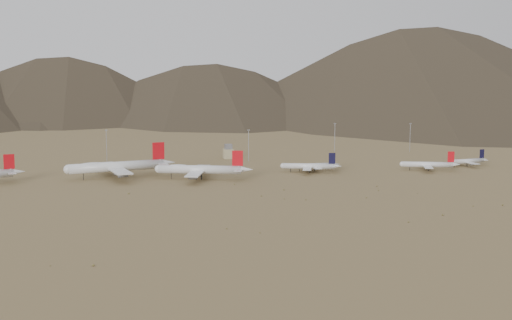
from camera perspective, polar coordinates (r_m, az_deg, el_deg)
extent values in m
plane|color=olive|center=(472.50, -3.44, -1.93)|extent=(3000.00, 3000.00, 0.00)
cone|color=silver|center=(503.85, -18.51, -0.90)|extent=(10.54, 6.99, 5.00)
cube|color=silver|center=(503.44, -19.00, -0.92)|extent=(8.80, 19.34, 0.33)
cube|color=red|center=(502.35, -19.15, -0.12)|extent=(6.93, 2.01, 9.86)
cylinder|color=silver|center=(504.17, -11.09, -0.51)|extent=(65.68, 21.14, 6.80)
sphere|color=silver|center=(497.82, -14.78, -0.74)|extent=(6.66, 6.66, 6.66)
cone|color=silver|center=(513.62, -7.09, -0.21)|extent=(12.90, 8.58, 6.12)
cube|color=silver|center=(504.02, -11.23, -0.64)|extent=(23.57, 61.15, 0.85)
cube|color=silver|center=(512.08, -7.65, -0.23)|extent=(10.83, 23.66, 0.41)
cube|color=red|center=(510.55, -7.81, 0.74)|extent=(8.48, 2.48, 12.06)
cylinder|color=black|center=(500.37, -13.64, -1.31)|extent=(0.44, 0.44, 4.61)
cylinder|color=black|center=(506.96, -10.97, -1.12)|extent=(0.55, 0.55, 4.61)
cylinder|color=black|center=(503.69, -10.88, -1.17)|extent=(0.55, 0.55, 4.61)
ellipsoid|color=silver|center=(500.33, -13.00, -0.42)|extent=(21.66, 9.62, 4.08)
cylinder|color=slate|center=(515.90, -11.53, -0.64)|extent=(7.09, 4.44, 3.06)
cylinder|color=slate|center=(492.66, -10.91, -1.02)|extent=(7.09, 4.44, 3.06)
cylinder|color=slate|center=(526.39, -11.80, -0.48)|extent=(7.09, 4.44, 3.06)
cylinder|color=slate|center=(482.23, -10.61, -1.21)|extent=(7.09, 4.44, 3.06)
cylinder|color=silver|center=(489.74, -4.53, -0.76)|extent=(56.19, 22.04, 5.88)
sphere|color=silver|center=(495.30, -7.77, -0.71)|extent=(5.76, 5.76, 5.76)
cone|color=silver|center=(485.35, -0.82, -0.77)|extent=(11.33, 8.02, 5.29)
cube|color=silver|center=(490.06, -4.66, -0.86)|extent=(23.76, 52.57, 0.74)
cube|color=silver|center=(485.82, -1.35, -0.74)|extent=(10.62, 20.46, 0.35)
cube|color=red|center=(484.86, -1.49, 0.14)|extent=(7.24, 2.64, 10.43)
cylinder|color=black|center=(494.23, -6.80, -1.29)|extent=(0.38, 0.38, 3.98)
cylinder|color=black|center=(491.75, -4.36, -1.31)|extent=(0.47, 0.47, 3.98)
cylinder|color=black|center=(488.89, -4.42, -1.36)|extent=(0.47, 0.47, 3.98)
ellipsoid|color=silver|center=(492.19, -6.23, -0.55)|extent=(18.71, 9.47, 3.53)
cylinder|color=slate|center=(500.44, -4.45, -0.85)|extent=(6.21, 4.17, 2.65)
cylinder|color=slate|center=(480.14, -4.87, -1.23)|extent=(6.21, 4.17, 2.65)
cylinder|color=slate|center=(509.60, -4.28, -0.68)|extent=(6.21, 4.17, 2.65)
cylinder|color=slate|center=(471.02, -5.06, -1.41)|extent=(6.21, 4.17, 2.65)
cylinder|color=silver|center=(519.72, 4.22, -0.49)|extent=(36.61, 14.52, 4.02)
sphere|color=silver|center=(520.35, 2.18, -0.47)|extent=(3.94, 3.94, 3.94)
cone|color=silver|center=(519.77, 6.50, -0.49)|extent=(7.42, 5.39, 3.62)
cube|color=silver|center=(519.83, 4.13, -0.56)|extent=(14.82, 32.10, 0.50)
cube|color=silver|center=(519.69, 6.18, -0.48)|extent=(6.67, 12.51, 0.24)
cube|color=black|center=(518.89, 6.10, 0.13)|extent=(4.71, 1.73, 7.93)
cylinder|color=black|center=(520.60, 2.79, -0.85)|extent=(0.42, 0.42, 2.75)
cylinder|color=black|center=(521.22, 4.30, -0.85)|extent=(0.53, 0.53, 2.75)
cylinder|color=black|center=(519.23, 4.29, -0.88)|extent=(0.53, 0.53, 2.75)
cylinder|color=slate|center=(528.76, 4.15, -0.52)|extent=(4.07, 2.80, 1.81)
cylinder|color=slate|center=(511.19, 4.11, -0.82)|extent=(4.07, 2.80, 1.81)
cylinder|color=silver|center=(527.84, 4.65, -0.44)|extent=(31.92, 4.83, 3.45)
sphere|color=silver|center=(523.00, 3.00, -0.51)|extent=(3.38, 3.38, 3.38)
cone|color=silver|center=(533.74, 6.46, -0.35)|extent=(5.85, 3.35, 3.11)
cube|color=silver|center=(527.72, 4.58, -0.50)|extent=(6.27, 27.46, 0.43)
cube|color=silver|center=(532.85, 6.21, -0.35)|extent=(3.31, 10.47, 0.21)
cube|color=black|center=(531.96, 6.15, 0.16)|extent=(4.14, 0.49, 6.82)
cylinder|color=black|center=(524.84, 3.50, -0.80)|extent=(0.36, 0.36, 2.36)
cylinder|color=black|center=(529.29, 4.68, -0.74)|extent=(0.45, 0.45, 2.36)
cylinder|color=black|center=(527.67, 4.74, -0.77)|extent=(0.45, 0.45, 2.36)
cylinder|color=slate|center=(535.00, 4.32, -0.47)|extent=(3.24, 1.69, 1.55)
cylinder|color=slate|center=(520.70, 4.85, -0.71)|extent=(3.24, 1.69, 1.55)
cylinder|color=silver|center=(542.12, 13.55, -0.35)|extent=(36.29, 14.75, 3.99)
sphere|color=silver|center=(539.91, 11.62, -0.32)|extent=(3.91, 3.91, 3.91)
cone|color=silver|center=(545.29, 15.69, -0.35)|extent=(7.39, 5.40, 3.59)
cube|color=silver|center=(542.11, 13.47, -0.41)|extent=(14.99, 31.84, 0.50)
cube|color=silver|center=(544.77, 15.39, -0.33)|extent=(6.72, 12.42, 0.24)
cube|color=red|center=(543.90, 15.34, 0.25)|extent=(4.67, 1.76, 7.88)
cylinder|color=black|center=(540.99, 12.19, -0.68)|extent=(0.42, 0.42, 2.73)
cylinder|color=black|center=(543.69, 13.60, -0.69)|extent=(0.53, 0.53, 2.73)
cylinder|color=black|center=(541.73, 13.63, -0.72)|extent=(0.53, 0.53, 2.73)
cylinder|color=slate|center=(550.90, 13.35, -0.38)|extent=(4.04, 2.81, 1.80)
cylinder|color=slate|center=(533.60, 13.59, -0.65)|extent=(4.04, 2.81, 1.80)
cylinder|color=silver|center=(572.50, 16.49, -0.09)|extent=(31.66, 9.39, 3.43)
sphere|color=silver|center=(562.74, 15.24, -0.18)|extent=(3.36, 3.36, 3.36)
cone|color=silver|center=(583.71, 17.84, 0.03)|extent=(6.17, 4.11, 3.09)
cube|color=silver|center=(572.17, 16.44, -0.14)|extent=(10.12, 27.54, 0.43)
cube|color=silver|center=(582.07, 17.65, 0.02)|extent=(4.75, 10.64, 0.21)
cube|color=black|center=(581.06, 17.62, 0.49)|extent=(4.09, 1.09, 6.77)
cylinder|color=black|center=(566.04, 15.61, -0.44)|extent=(0.36, 0.36, 2.35)
cylinder|color=black|center=(573.95, 16.47, -0.36)|extent=(0.45, 0.45, 2.35)
cylinder|color=black|center=(572.63, 16.58, -0.38)|extent=(0.45, 0.45, 2.35)
cylinder|color=slate|center=(578.13, 15.96, -0.13)|extent=(3.39, 2.12, 1.54)
cylinder|color=slate|center=(566.49, 16.92, -0.33)|extent=(3.39, 2.12, 1.54)
cube|color=tan|center=(593.68, -2.23, 0.51)|extent=(8.00, 8.00, 8.00)
cube|color=slate|center=(592.93, -2.23, 1.08)|extent=(6.00, 6.00, 4.00)
cylinder|color=gray|center=(588.18, -11.87, 1.11)|extent=(0.50, 0.50, 25.00)
cube|color=gray|center=(586.83, -11.90, 2.35)|extent=(2.00, 0.60, 0.80)
cylinder|color=gray|center=(577.27, -0.59, 1.15)|extent=(0.50, 0.50, 25.00)
cube|color=gray|center=(575.89, -0.60, 2.41)|extent=(2.00, 0.60, 0.80)
cylinder|color=gray|center=(640.40, 6.32, 1.78)|extent=(0.50, 0.50, 25.00)
cube|color=gray|center=(639.15, 6.34, 2.92)|extent=(2.00, 0.60, 0.80)
cylinder|color=gray|center=(649.52, 12.22, 1.73)|extent=(0.50, 0.50, 25.00)
cube|color=gray|center=(648.30, 12.26, 2.86)|extent=(2.00, 0.60, 0.80)
ellipsoid|color=olive|center=(460.55, 9.72, -2.26)|extent=(0.55, 0.55, 0.35)
ellipsoid|color=olive|center=(425.45, 19.12, -3.41)|extent=(1.08, 1.08, 0.81)
ellipsoid|color=olive|center=(428.26, 8.81, -2.99)|extent=(0.80, 0.80, 0.66)
ellipsoid|color=olive|center=(417.59, 16.97, -3.54)|extent=(0.68, 0.68, 0.60)
ellipsoid|color=olive|center=(468.24, 9.63, -2.07)|extent=(0.86, 0.86, 0.67)
ellipsoid|color=olive|center=(293.29, -12.89, -8.20)|extent=(1.04, 1.04, 0.89)
ellipsoid|color=olive|center=(420.16, 2.28, -3.13)|extent=(0.65, 0.65, 0.52)
ellipsoid|color=olive|center=(347.39, -2.36, -5.50)|extent=(0.86, 0.86, 0.46)
ellipsoid|color=olive|center=(443.00, -10.13, -2.65)|extent=(0.88, 0.88, 0.78)
ellipsoid|color=olive|center=(297.76, -16.13, -8.13)|extent=(0.51, 0.51, 0.32)
ellipsoid|color=olive|center=(338.84, 0.32, -5.84)|extent=(0.69, 0.69, 0.48)
ellipsoid|color=olive|center=(418.40, 4.02, -3.19)|extent=(0.94, 0.94, 0.53)
ellipsoid|color=olive|center=(429.11, 0.44, -2.89)|extent=(0.98, 0.98, 0.54)
ellipsoid|color=olive|center=(448.63, 2.25, -2.40)|extent=(0.90, 0.90, 0.77)
ellipsoid|color=olive|center=(443.19, -10.20, -2.67)|extent=(0.87, 0.87, 0.52)
ellipsoid|color=olive|center=(388.87, 14.70, -4.27)|extent=(0.95, 0.95, 0.81)
ellipsoid|color=olive|center=(449.37, 12.80, -2.61)|extent=(0.61, 0.61, 0.32)
ellipsoid|color=olive|center=(368.81, 12.10, -4.86)|extent=(0.83, 0.83, 0.62)
ellipsoid|color=olive|center=(468.05, -1.75, -1.97)|extent=(0.83, 0.83, 0.61)
ellipsoid|color=olive|center=(453.08, 9.77, -2.42)|extent=(0.84, 0.84, 0.63)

